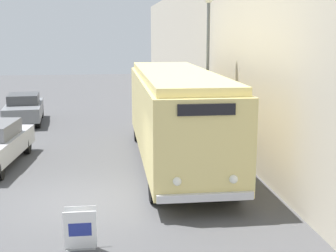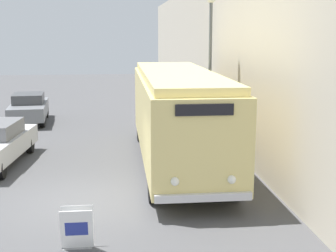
% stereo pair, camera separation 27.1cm
% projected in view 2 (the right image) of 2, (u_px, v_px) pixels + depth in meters
% --- Properties ---
extents(ground_plane, '(80.00, 80.00, 0.00)m').
position_uv_depth(ground_plane, '(80.00, 201.00, 12.94)').
color(ground_plane, '#4C4C4F').
extents(building_wall_right, '(0.30, 60.00, 7.31)m').
position_uv_depth(building_wall_right, '(214.00, 52.00, 22.56)').
color(building_wall_right, beige).
rests_on(building_wall_right, ground_plane).
extents(vintage_bus, '(2.56, 10.41, 3.28)m').
position_uv_depth(vintage_bus, '(177.00, 112.00, 16.31)').
color(vintage_bus, black).
rests_on(vintage_bus, ground_plane).
extents(sign_board, '(0.69, 0.34, 0.91)m').
position_uv_depth(sign_board, '(77.00, 229.00, 10.08)').
color(sign_board, gray).
rests_on(sign_board, ground_plane).
extents(streetlamp, '(0.36, 0.36, 6.01)m').
position_uv_depth(streetlamp, '(210.00, 50.00, 17.55)').
color(streetlamp, '#595E60').
rests_on(streetlamp, ground_plane).
extents(parked_car_mid, '(2.11, 4.31, 1.50)m').
position_uv_depth(parked_car_mid, '(29.00, 108.00, 24.06)').
color(parked_car_mid, black).
rests_on(parked_car_mid, ground_plane).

